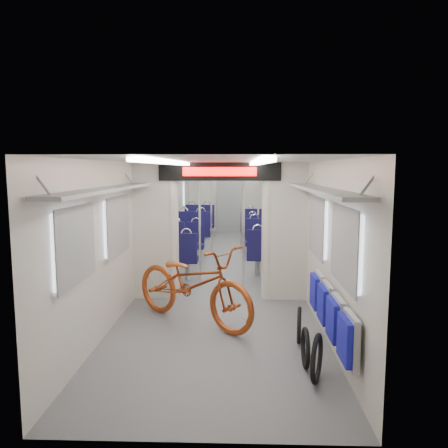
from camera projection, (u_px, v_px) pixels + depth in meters
name	position (u px, v px, depth m)	size (l,w,h in m)	color
carriage	(223.00, 203.00, 9.01)	(12.00, 12.02, 2.31)	#515456
bicycle	(193.00, 283.00, 6.20)	(0.76, 2.19, 1.15)	#9D3E16
flip_bench	(330.00, 312.00, 4.96)	(0.12, 2.09, 0.50)	gray
bike_hoop_a	(317.00, 361.00, 4.48)	(0.52, 0.52, 0.05)	black
bike_hoop_b	(305.00, 350.00, 4.82)	(0.46, 0.46, 0.05)	black
bike_hoop_c	(299.00, 327.00, 5.50)	(0.47, 0.47, 0.05)	black
seat_bay_near_left	(181.00, 247.00, 9.44)	(0.88, 1.93, 1.06)	#0E0B33
seat_bay_near_right	(266.00, 243.00, 9.75)	(0.91, 2.07, 1.10)	#0E0B33
seat_bay_far_left	(196.00, 224.00, 12.97)	(0.96, 2.31, 1.17)	#0E0B33
seat_bay_far_right	(260.00, 226.00, 12.76)	(0.88, 1.95, 1.06)	#0E0B33
stanchion_near_left	(200.00, 226.00, 8.00)	(0.04, 0.04, 2.30)	silver
stanchion_near_right	(244.00, 226.00, 7.99)	(0.04, 0.04, 2.30)	silver
stanchion_far_left	(211.00, 210.00, 11.07)	(0.04, 0.04, 2.30)	silver
stanchion_far_right	(241.00, 209.00, 11.37)	(0.05, 0.05, 2.30)	silver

